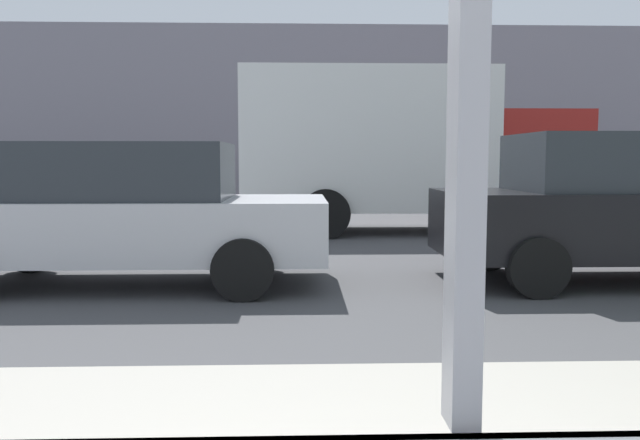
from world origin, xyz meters
The scene contains 5 objects.
ground_plane centered at (0.00, 8.00, 0.00)m, with size 60.00×60.00×0.00m, color #424244.
building_facade_far centered at (0.00, 22.70, 3.10)m, with size 28.00×1.20×6.20m, color gray.
parked_car_silver centered at (-2.27, 6.31, 0.83)m, with size 4.59×1.93×1.62m.
parked_car_black centered at (3.46, 6.31, 0.87)m, with size 4.21×1.90×1.73m.
box_truck centered at (1.73, 11.61, 1.68)m, with size 6.51×2.44×3.13m.
Camera 1 is at (-0.28, -0.97, 1.43)m, focal length 35.87 mm.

